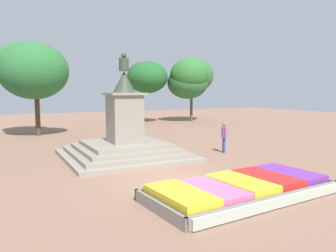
# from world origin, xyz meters

# --- Properties ---
(ground_plane) EXTENTS (83.17, 83.17, 0.00)m
(ground_plane) POSITION_xyz_m (0.00, 0.00, 0.00)
(ground_plane) COLOR #8C6651
(flower_planter) EXTENTS (6.43, 3.29, 0.54)m
(flower_planter) POSITION_xyz_m (1.08, -2.89, 0.25)
(flower_planter) COLOR #38281C
(flower_planter) RESTS_ON ground_plane
(statue_monument) EXTENTS (5.99, 5.99, 5.27)m
(statue_monument) POSITION_xyz_m (-0.09, 4.78, 0.92)
(statue_monument) COLOR gray
(statue_monument) RESTS_ON ground_plane
(pedestrian_near_planter) EXTENTS (0.36, 0.53, 1.66)m
(pedestrian_near_planter) POSITION_xyz_m (5.18, 3.49, 0.96)
(pedestrian_near_planter) COLOR #264CA5
(pedestrian_near_planter) RESTS_ON ground_plane
(park_tree_far_left) EXTENTS (5.66, 5.11, 7.02)m
(park_tree_far_left) POSITION_xyz_m (13.31, 20.46, 4.82)
(park_tree_far_left) COLOR brown
(park_tree_far_left) RESTS_ON ground_plane
(park_tree_behind_statue) EXTENTS (4.30, 4.70, 6.53)m
(park_tree_behind_statue) POSITION_xyz_m (8.38, 21.36, 4.88)
(park_tree_behind_statue) COLOR #4C3823
(park_tree_behind_statue) RESTS_ON ground_plane
(park_tree_far_right) EXTENTS (5.19, 6.09, 7.06)m
(park_tree_far_right) POSITION_xyz_m (-3.62, 15.63, 5.02)
(park_tree_far_right) COLOR #4C3823
(park_tree_far_right) RESTS_ON ground_plane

